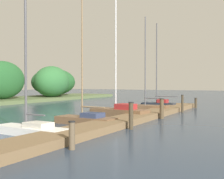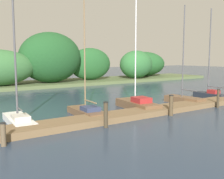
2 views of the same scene
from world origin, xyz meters
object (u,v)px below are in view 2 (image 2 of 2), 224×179
object	(u,v)px
sailboat_4	(183,98)
mooring_piling_1	(3,134)
sailboat_2	(86,110)
mooring_piling_3	(171,105)
sailboat_5	(209,93)
mooring_piling_4	(218,98)
mooring_piling_2	(106,115)
sailboat_3	(136,103)
sailboat_1	(18,117)

from	to	relation	value
sailboat_4	mooring_piling_1	bearing A→B (deg)	99.02
sailboat_2	sailboat_4	bearing A→B (deg)	-88.42
sailboat_4	mooring_piling_3	bearing A→B (deg)	120.30
sailboat_5	mooring_piling_4	distance (m)	4.67
mooring_piling_3	mooring_piling_2	bearing A→B (deg)	-178.99
mooring_piling_1	sailboat_3	bearing A→B (deg)	17.95
sailboat_5	mooring_piling_2	bearing A→B (deg)	107.67
mooring_piling_2	mooring_piling_3	xyz separation A→B (m)	(4.97, 0.09, -0.03)
mooring_piling_1	mooring_piling_2	distance (m)	5.15
sailboat_3	mooring_piling_4	distance (m)	5.98
mooring_piling_2	sailboat_5	bearing A→B (deg)	13.80
sailboat_2	sailboat_3	world-z (taller)	sailboat_3
sailboat_1	mooring_piling_2	size ratio (longest dim) A/B	5.31
sailboat_3	mooring_piling_3	distance (m)	3.01
mooring_piling_2	mooring_piling_3	bearing A→B (deg)	1.01
mooring_piling_2	mooring_piling_3	distance (m)	4.97
sailboat_4	mooring_piling_4	bearing A→B (deg)	-172.32
sailboat_1	mooring_piling_2	distance (m)	4.93
sailboat_1	sailboat_2	bearing A→B (deg)	-89.86
mooring_piling_1	mooring_piling_3	distance (m)	10.12
sailboat_2	sailboat_4	world-z (taller)	sailboat_4
sailboat_3	sailboat_5	distance (m)	8.53
sailboat_2	sailboat_5	distance (m)	12.56
sailboat_5	sailboat_4	bearing A→B (deg)	99.37
sailboat_4	mooring_piling_1	world-z (taller)	sailboat_4
mooring_piling_1	mooring_piling_2	world-z (taller)	mooring_piling_2
mooring_piling_4	sailboat_1	bearing A→B (deg)	165.87
sailboat_5	mooring_piling_2	distance (m)	13.54
sailboat_4	sailboat_5	bearing A→B (deg)	-87.07
sailboat_4	mooring_piling_4	distance (m)	2.89
sailboat_3	mooring_piling_4	world-z (taller)	sailboat_3
sailboat_5	mooring_piling_4	world-z (taller)	sailboat_5
sailboat_5	mooring_piling_1	xyz separation A→B (m)	(-18.30, -3.33, 0.05)
mooring_piling_1	mooring_piling_2	size ratio (longest dim) A/B	0.73
sailboat_2	mooring_piling_4	distance (m)	9.69
sailboat_4	mooring_piling_3	distance (m)	5.11
sailboat_4	mooring_piling_2	xyz separation A→B (m)	(-9.25, -2.85, 0.33)
sailboat_2	mooring_piling_1	size ratio (longest dim) A/B	7.54
mooring_piling_3	sailboat_3	bearing A→B (deg)	96.66
sailboat_4	mooring_piling_3	size ratio (longest dim) A/B	5.81
sailboat_2	sailboat_3	distance (m)	4.03
sailboat_2	sailboat_3	size ratio (longest dim) A/B	0.94
sailboat_2	sailboat_4	distance (m)	8.66
sailboat_3	sailboat_5	world-z (taller)	sailboat_3
mooring_piling_1	sailboat_4	bearing A→B (deg)	11.59
sailboat_4	mooring_piling_1	xyz separation A→B (m)	(-14.40, -2.95, 0.14)
sailboat_1	sailboat_4	xyz separation A→B (m)	(12.82, -0.53, -0.01)
mooring_piling_1	mooring_piling_4	world-z (taller)	mooring_piling_4
sailboat_3	mooring_piling_3	xyz separation A→B (m)	(0.35, -2.98, 0.28)
sailboat_2	sailboat_4	xyz separation A→B (m)	(8.66, -0.28, 0.04)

